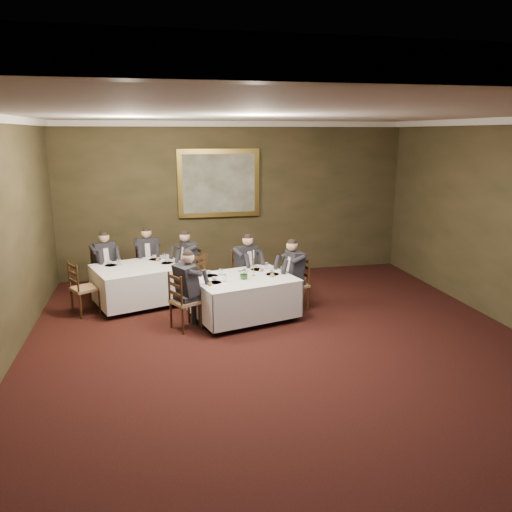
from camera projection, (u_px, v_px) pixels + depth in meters
name	position (u px, v px, depth m)	size (l,w,h in m)	color
ground	(295.00, 365.00, 7.18)	(10.00, 10.00, 0.00)	black
ceiling	(300.00, 112.00, 6.34)	(8.00, 10.00, 0.10)	silver
back_wall	(235.00, 199.00, 11.51)	(8.00, 0.10, 3.50)	#2E2C17
crown_molding	(300.00, 117.00, 6.35)	(8.00, 10.00, 0.12)	white
table_main	(243.00, 294.00, 8.88)	(2.01, 1.71, 0.67)	black
table_second	(140.00, 282.00, 9.63)	(1.99, 1.75, 0.67)	black
chair_main_backleft	(201.00, 293.00, 9.48)	(0.53, 0.52, 1.00)	#8F6D48
chair_main_backright	(245.00, 286.00, 9.89)	(0.58, 0.57, 1.00)	#8F6D48
diner_main_backright	(245.00, 276.00, 9.82)	(0.57, 0.61, 1.35)	black
chair_main_endleft	(185.00, 313.00, 8.44)	(0.58, 0.59, 1.00)	#8F6D48
diner_main_endleft	(185.00, 300.00, 8.39)	(0.61, 0.58, 1.35)	black
chair_main_endright	(295.00, 294.00, 9.40)	(0.49, 0.50, 1.00)	#8F6D48
diner_main_endright	(295.00, 283.00, 9.34)	(0.54, 0.47, 1.35)	black
chair_sec_backleft	(106.00, 282.00, 10.15)	(0.58, 0.57, 1.00)	#8F6D48
diner_sec_backleft	(105.00, 272.00, 10.09)	(0.57, 0.60, 1.35)	black
chair_sec_backright	(148.00, 276.00, 10.60)	(0.50, 0.48, 1.00)	#8F6D48
diner_sec_backright	(147.00, 266.00, 10.54)	(0.47, 0.53, 1.35)	black
chair_sec_endright	(191.00, 282.00, 10.20)	(0.52, 0.54, 1.00)	#8F6D48
diner_sec_endright	(190.00, 271.00, 10.14)	(0.57, 0.52, 1.35)	black
chair_sec_endleft	(85.00, 299.00, 9.13)	(0.58, 0.59, 1.00)	#8F6D48
centerpiece	(244.00, 272.00, 8.67)	(0.22, 0.19, 0.24)	#2D5926
candlestick	(254.00, 266.00, 8.86)	(0.07, 0.07, 0.49)	#A68A32
place_setting_table_main	(214.00, 273.00, 8.94)	(0.33, 0.31, 0.14)	white
place_setting_table_second	(114.00, 263.00, 9.64)	(0.33, 0.31, 0.14)	white
painting	(219.00, 183.00, 11.28)	(1.85, 0.09, 1.53)	gold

